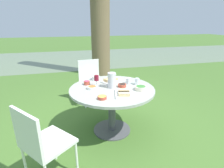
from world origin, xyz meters
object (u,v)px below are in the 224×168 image
object	(u,v)px
wine_glass	(96,78)
dining_table	(112,95)
water_pitcher	(112,80)
chair_near_left	(90,78)
chair_near_right	(41,141)

from	to	relation	value
wine_glass	dining_table	bearing A→B (deg)	-36.60
water_pitcher	wine_glass	bearing A→B (deg)	147.28
chair_near_left	chair_near_right	world-z (taller)	same
dining_table	chair_near_left	world-z (taller)	chair_near_left
chair_near_right	wine_glass	size ratio (longest dim) A/B	5.46
chair_near_left	wine_glass	xyz separation A→B (m)	(-0.04, -1.00, 0.31)
chair_near_right	wine_glass	bearing A→B (deg)	51.45
chair_near_left	wine_glass	distance (m)	1.05
dining_table	chair_near_left	bearing A→B (deg)	98.08
dining_table	chair_near_right	world-z (taller)	chair_near_right
dining_table	chair_near_left	size ratio (longest dim) A/B	1.39
wine_glass	water_pitcher	bearing A→B (deg)	-32.72
water_pitcher	chair_near_left	bearing A→B (deg)	98.39
water_pitcher	wine_glass	xyz separation A→B (m)	(-0.20, 0.13, 0.00)
dining_table	wine_glass	bearing A→B (deg)	143.40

